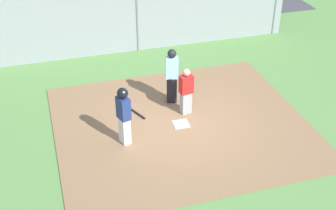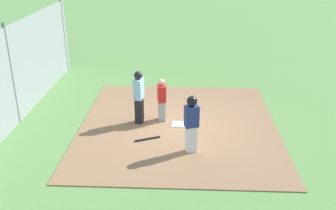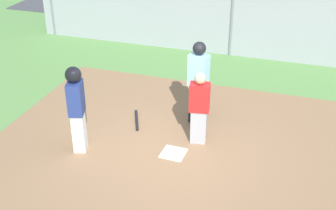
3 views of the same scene
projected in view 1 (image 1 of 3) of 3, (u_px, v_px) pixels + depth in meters
The scene contains 9 objects.
ground_plane at pixel (181, 125), 13.52m from camera, with size 140.00×140.00×0.00m, color #5B8947.
dirt_infield at pixel (181, 125), 13.52m from camera, with size 7.20×6.40×0.03m, color #896647.
home_plate at pixel (181, 124), 13.50m from camera, with size 0.44×0.44×0.02m, color white.
catcher at pixel (186, 91), 13.66m from camera, with size 0.42×0.32×1.47m.
umpire at pixel (172, 75), 14.10m from camera, with size 0.43×0.34×1.79m.
runner at pixel (124, 112), 12.25m from camera, with size 0.36×0.44×1.71m.
baseball_bat at pixel (137, 113), 13.97m from camera, with size 0.06×0.06×0.80m, color black.
backstop_fence at pixel (137, 10), 17.06m from camera, with size 12.00×0.10×3.35m.
parking_lot at pixel (115, 10), 21.62m from camera, with size 18.00×5.20×0.04m, color #424247.
Camera 1 is at (3.56, 10.62, 7.62)m, focal length 49.68 mm.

